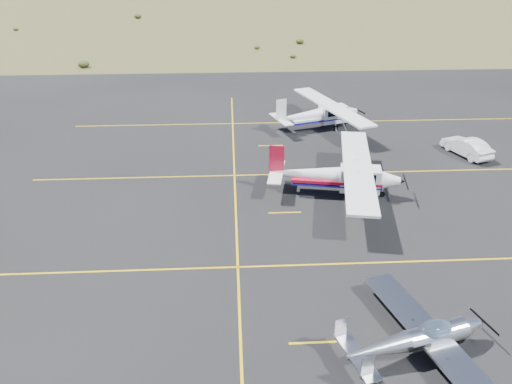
# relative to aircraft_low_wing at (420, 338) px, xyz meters

# --- Properties ---
(ground) EXTENTS (1600.00, 1600.00, 0.00)m
(ground) POSITION_rel_aircraft_low_wing_xyz_m (-1.10, 4.40, -0.89)
(ground) COLOR #383D1C
(ground) RESTS_ON ground
(apron) EXTENTS (72.00, 72.00, 0.02)m
(apron) POSITION_rel_aircraft_low_wing_xyz_m (-1.10, 11.40, -0.89)
(apron) COLOR black
(apron) RESTS_ON ground
(aircraft_low_wing) EXTENTS (6.29, 8.57, 1.86)m
(aircraft_low_wing) POSITION_rel_aircraft_low_wing_xyz_m (0.00, 0.00, 0.00)
(aircraft_low_wing) COLOR #BBBDC2
(aircraft_low_wing) RESTS_ON apron
(aircraft_cessna) EXTENTS (7.85, 12.72, 3.21)m
(aircraft_cessna) POSITION_rel_aircraft_low_wing_xyz_m (-0.55, 14.15, 0.53)
(aircraft_cessna) COLOR silver
(aircraft_cessna) RESTS_ON apron
(aircraft_plain) EXTENTS (8.13, 11.68, 2.99)m
(aircraft_plain) POSITION_rel_aircraft_low_wing_xyz_m (0.44, 26.80, 0.44)
(aircraft_plain) COLOR white
(aircraft_plain) RESTS_ON apron
(sedan) EXTENTS (2.82, 4.45, 1.39)m
(sedan) POSITION_rel_aircraft_low_wing_xyz_m (10.78, 20.16, -0.19)
(sedan) COLOR silver
(sedan) RESTS_ON apron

